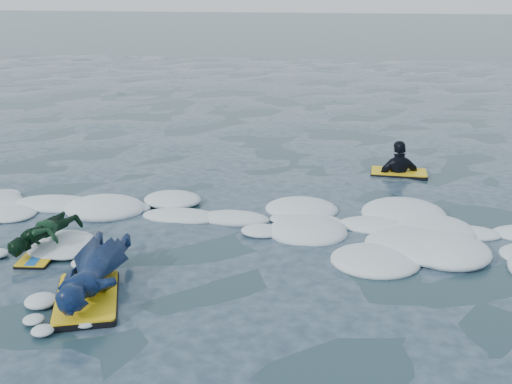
# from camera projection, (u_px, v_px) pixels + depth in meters

# --- Properties ---
(ground) EXTENTS (120.00, 120.00, 0.00)m
(ground) POSITION_uv_depth(u_px,v_px,m) (140.00, 260.00, 7.97)
(ground) COLOR #18333A
(ground) RESTS_ON ground
(foam_band) EXTENTS (12.00, 3.10, 0.30)m
(foam_band) POSITION_uv_depth(u_px,v_px,m) (163.00, 230.00, 8.94)
(foam_band) COLOR white
(foam_band) RESTS_ON ground
(prone_woman_unit) EXTENTS (1.02, 1.87, 0.47)m
(prone_woman_unit) POSITION_uv_depth(u_px,v_px,m) (93.00, 273.00, 7.06)
(prone_woman_unit) COLOR black
(prone_woman_unit) RESTS_ON ground
(prone_child_unit) EXTENTS (0.84, 1.19, 0.42)m
(prone_child_unit) POSITION_uv_depth(u_px,v_px,m) (45.00, 237.00, 8.13)
(prone_child_unit) COLOR black
(prone_child_unit) RESTS_ON ground
(waiting_rider_unit) EXTENTS (1.00, 0.60, 1.47)m
(waiting_rider_unit) POSITION_uv_depth(u_px,v_px,m) (398.00, 181.00, 11.44)
(waiting_rider_unit) COLOR black
(waiting_rider_unit) RESTS_ON ground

